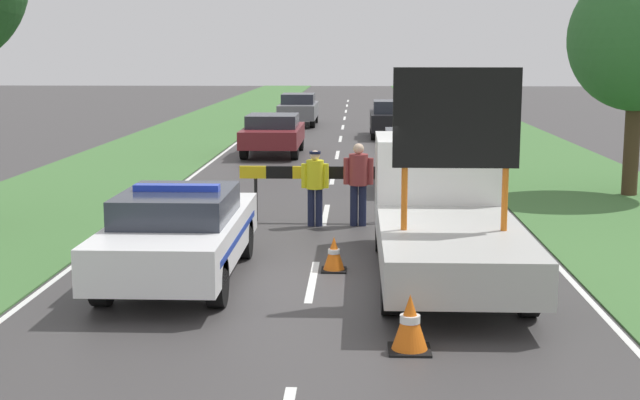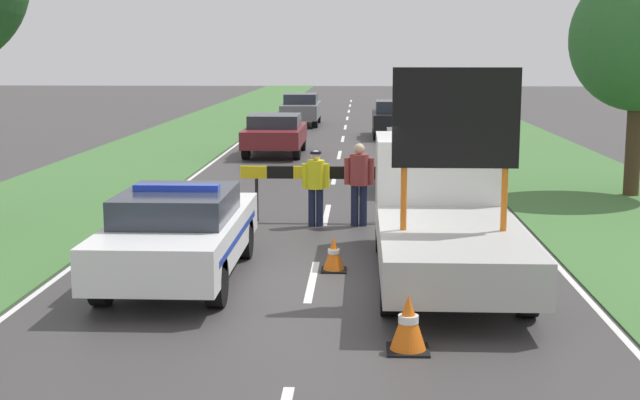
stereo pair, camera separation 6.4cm
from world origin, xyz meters
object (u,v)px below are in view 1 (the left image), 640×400
object	(u,v)px
queued_car_sedan_silver	(417,157)
queued_car_wagon_maroon	(273,133)
work_truck	(442,208)
queued_car_suv_grey	(299,109)
traffic_cone_near_police	(410,323)
road_barrier	(319,176)
police_officer	(315,181)
police_car	(180,232)
pedestrian_civilian	(358,178)
roadside_tree_near_right	(638,39)
queued_car_sedan_black	(394,118)
traffic_cone_centre_front	(334,254)

from	to	relation	value
queued_car_sedan_silver	queued_car_wagon_maroon	bearing A→B (deg)	-58.19
work_truck	queued_car_suv_grey	world-z (taller)	work_truck
traffic_cone_near_police	road_barrier	bearing A→B (deg)	99.90
road_barrier	police_officer	world-z (taller)	police_officer
police_car	queued_car_wagon_maroon	distance (m)	17.14
pedestrian_civilian	queued_car_sedan_silver	size ratio (longest dim) A/B	0.41
police_officer	traffic_cone_near_police	size ratio (longest dim) A/B	2.24
police_car	police_officer	xyz separation A→B (m)	(1.90, 4.42, 0.17)
police_car	queued_car_suv_grey	size ratio (longest dim) A/B	1.05
queued_car_sedan_silver	roadside_tree_near_right	bearing A→B (deg)	165.86
work_truck	road_barrier	distance (m)	4.67
pedestrian_civilian	queued_car_wagon_maroon	world-z (taller)	pedestrian_civilian
pedestrian_civilian	roadside_tree_near_right	xyz separation A→B (m)	(6.71, 4.12, 2.82)
queued_car_wagon_maroon	pedestrian_civilian	bearing A→B (deg)	103.06
work_truck	queued_car_wagon_maroon	distance (m)	16.88
police_car	queued_car_sedan_black	world-z (taller)	same
traffic_cone_near_police	roadside_tree_near_right	world-z (taller)	roadside_tree_near_right
pedestrian_civilian	queued_car_suv_grey	distance (m)	25.36
road_barrier	queued_car_sedan_silver	xyz separation A→B (m)	(2.37, 4.97, -0.18)
pedestrian_civilian	queued_car_sedan_silver	bearing A→B (deg)	67.95
work_truck	traffic_cone_near_police	distance (m)	4.18
roadside_tree_near_right	road_barrier	bearing A→B (deg)	-154.01
traffic_cone_near_police	traffic_cone_centre_front	size ratio (longest dim) A/B	1.22
work_truck	traffic_cone_centre_front	world-z (taller)	work_truck
police_car	queued_car_wagon_maroon	xyz separation A→B (m)	(-0.16, 17.14, -0.00)
queued_car_sedan_black	police_officer	bearing A→B (deg)	83.04
work_truck	police_car	bearing A→B (deg)	10.13
police_officer	queued_car_sedan_silver	xyz separation A→B (m)	(2.43, 5.50, -0.14)
pedestrian_civilian	queued_car_wagon_maroon	bearing A→B (deg)	96.94
pedestrian_civilian	queued_car_wagon_maroon	xyz separation A→B (m)	(-2.94, 12.65, -0.24)
queued_car_suv_grey	police_car	bearing A→B (deg)	90.18
roadside_tree_near_right	traffic_cone_near_police	bearing A→B (deg)	-117.23
road_barrier	queued_car_suv_grey	bearing A→B (deg)	91.60
queued_car_suv_grey	police_officer	bearing A→B (deg)	94.51
queued_car_sedan_silver	queued_car_wagon_maroon	xyz separation A→B (m)	(-4.48, 7.23, -0.03)
traffic_cone_centre_front	queued_car_wagon_maroon	size ratio (longest dim) A/B	0.13
traffic_cone_near_police	roadside_tree_near_right	bearing A→B (deg)	62.77
police_car	traffic_cone_near_police	xyz separation A→B (m)	(3.39, -3.24, -0.42)
police_car	work_truck	bearing A→B (deg)	14.84
police_officer	queued_car_sedan_black	size ratio (longest dim) A/B	0.36
road_barrier	queued_car_sedan_silver	size ratio (longest dim) A/B	0.81
traffic_cone_centre_front	queued_car_sedan_black	xyz separation A→B (m)	(1.89, 23.18, 0.51)
police_car	police_officer	distance (m)	4.81
queued_car_sedan_black	queued_car_sedan_silver	bearing A→B (deg)	90.24
police_car	police_officer	bearing A→B (deg)	70.45
queued_car_suv_grey	pedestrian_civilian	bearing A→B (deg)	96.51
pedestrian_civilian	queued_car_suv_grey	size ratio (longest dim) A/B	0.36
roadside_tree_near_right	queued_car_sedan_black	bearing A→B (deg)	108.93
queued_car_sedan_silver	queued_car_sedan_black	xyz separation A→B (m)	(-0.06, 13.92, 0.00)
queued_car_suv_grey	roadside_tree_near_right	size ratio (longest dim) A/B	0.84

